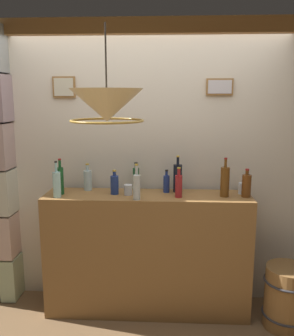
% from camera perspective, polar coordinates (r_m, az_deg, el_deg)
% --- Properties ---
extents(panelled_rear_partition, '(3.53, 0.15, 2.65)m').
position_cam_1_polar(panelled_rear_partition, '(3.50, 0.30, 1.78)').
color(panelled_rear_partition, beige).
rests_on(panelled_rear_partition, ground).
extents(bar_shelf_unit, '(1.83, 0.43, 1.11)m').
position_cam_1_polar(bar_shelf_unit, '(3.46, 0.05, -13.04)').
color(bar_shelf_unit, olive).
rests_on(bar_shelf_unit, ground).
extents(liquor_bottle_amaro, '(0.06, 0.06, 0.31)m').
position_cam_1_polar(liquor_bottle_amaro, '(3.09, -1.61, -2.81)').
color(liquor_bottle_amaro, silver).
rests_on(liquor_bottle_amaro, bar_shelf_unit).
extents(liquor_bottle_vermouth, '(0.08, 0.08, 0.33)m').
position_cam_1_polar(liquor_bottle_vermouth, '(3.35, 4.75, -1.51)').
color(liquor_bottle_vermouth, black).
rests_on(liquor_bottle_vermouth, bar_shelf_unit).
extents(liquor_bottle_scotch, '(0.07, 0.07, 0.22)m').
position_cam_1_polar(liquor_bottle_scotch, '(3.29, -5.04, -2.54)').
color(liquor_bottle_scotch, navy).
rests_on(liquor_bottle_scotch, bar_shelf_unit).
extents(liquor_bottle_gin, '(0.08, 0.08, 0.25)m').
position_cam_1_polar(liquor_bottle_gin, '(3.30, 15.12, -2.61)').
color(liquor_bottle_gin, brown).
rests_on(liquor_bottle_gin, bar_shelf_unit).
extents(liquor_bottle_whiskey, '(0.07, 0.07, 0.32)m').
position_cam_1_polar(liquor_bottle_whiskey, '(3.26, -13.77, -2.42)').
color(liquor_bottle_whiskey, '#A6D9D8').
rests_on(liquor_bottle_whiskey, bar_shelf_unit).
extents(liquor_bottle_sherry, '(0.07, 0.07, 0.25)m').
position_cam_1_polar(liquor_bottle_sherry, '(3.45, -9.15, -1.80)').
color(liquor_bottle_sherry, '#A9C2C4').
rests_on(liquor_bottle_sherry, bar_shelf_unit).
extents(liquor_bottle_vodka, '(0.06, 0.06, 0.26)m').
position_cam_1_polar(liquor_bottle_vodka, '(3.18, 4.92, -2.69)').
color(liquor_bottle_vodka, maroon).
rests_on(liquor_bottle_vodka, bar_shelf_unit).
extents(liquor_bottle_bourbon, '(0.06, 0.06, 0.21)m').
position_cam_1_polar(liquor_bottle_bourbon, '(3.34, 3.02, -2.38)').
color(liquor_bottle_bourbon, navy).
rests_on(liquor_bottle_bourbon, bar_shelf_unit).
extents(liquor_bottle_rye, '(0.06, 0.06, 0.26)m').
position_cam_1_polar(liquor_bottle_rye, '(3.39, -1.71, -1.66)').
color(liquor_bottle_rye, '#1B4A26').
rests_on(liquor_bottle_rye, bar_shelf_unit).
extents(liquor_bottle_mezcal, '(0.08, 0.08, 0.34)m').
position_cam_1_polar(liquor_bottle_mezcal, '(3.26, 11.94, -2.03)').
color(liquor_bottle_mezcal, brown).
rests_on(liquor_bottle_mezcal, bar_shelf_unit).
extents(liquor_bottle_brandy, '(0.06, 0.06, 0.32)m').
position_cam_1_polar(liquor_bottle_brandy, '(3.36, -13.23, -1.79)').
color(liquor_bottle_brandy, '#195225').
rests_on(liquor_bottle_brandy, bar_shelf_unit).
extents(glass_tumbler_rocks, '(0.06, 0.06, 0.10)m').
position_cam_1_polar(glass_tumbler_rocks, '(3.40, 14.44, -3.07)').
color(glass_tumbler_rocks, silver).
rests_on(glass_tumbler_rocks, bar_shelf_unit).
extents(glass_tumbler_highball, '(0.07, 0.07, 0.09)m').
position_cam_1_polar(glass_tumbler_highball, '(3.26, -2.93, -3.39)').
color(glass_tumbler_highball, silver).
rests_on(glass_tumbler_highball, bar_shelf_unit).
extents(pendant_lamp, '(0.50, 0.50, 0.64)m').
position_cam_1_polar(pendant_lamp, '(2.53, -6.24, 9.48)').
color(pendant_lamp, beige).
extents(wooden_barrel, '(0.41, 0.41, 0.55)m').
position_cam_1_polar(wooden_barrel, '(3.56, 20.86, -18.16)').
color(wooden_barrel, olive).
rests_on(wooden_barrel, ground).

